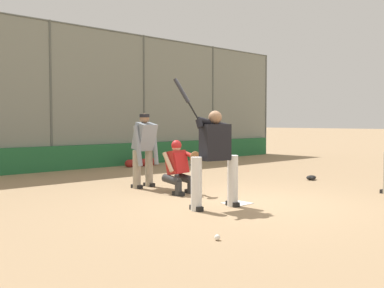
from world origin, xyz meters
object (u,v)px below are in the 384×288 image
umpire_home (144,148)px  spare_bat_by_padding (192,164)px  catcher_behind_plate (179,166)px  equipment_bag_dugout_side (142,162)px  batter_at_plate (214,155)px  fielding_glove_on_dirt (311,178)px  baseball_loose (217,237)px

umpire_home → spare_bat_by_padding: bearing=-152.3°
catcher_behind_plate → equipment_bag_dugout_side: catcher_behind_plate is taller
batter_at_plate → equipment_bag_dugout_side: 7.53m
batter_at_plate → fielding_glove_on_dirt: batter_at_plate is taller
spare_bat_by_padding → fielding_glove_on_dirt: bearing=-136.8°
equipment_bag_dugout_side → batter_at_plate: bearing=62.7°
fielding_glove_on_dirt → baseball_loose: fielding_glove_on_dirt is taller
umpire_home → spare_bat_by_padding: size_ratio=2.53×
baseball_loose → spare_bat_by_padding: bearing=-131.3°
baseball_loose → batter_at_plate: bearing=-134.9°
catcher_behind_plate → equipment_bag_dugout_side: size_ratio=0.83×
batter_at_plate → baseball_loose: 2.25m
batter_at_plate → umpire_home: size_ratio=1.34×
catcher_behind_plate → fielding_glove_on_dirt: size_ratio=3.41×
umpire_home → catcher_behind_plate: bearing=81.9°
spare_bat_by_padding → equipment_bag_dugout_side: size_ratio=0.49×
batter_at_plate → umpire_home: batter_at_plate is taller
catcher_behind_plate → umpire_home: size_ratio=0.66×
spare_bat_by_padding → batter_at_plate: bearing=-170.8°
umpire_home → batter_at_plate: bearing=70.1°
fielding_glove_on_dirt → equipment_bag_dugout_side: size_ratio=0.24×
spare_bat_by_padding → equipment_bag_dugout_side: equipment_bag_dugout_side is taller
catcher_behind_plate → equipment_bag_dugout_side: (-2.85, -5.09, -0.45)m
baseball_loose → equipment_bag_dugout_side: 9.48m
batter_at_plate → catcher_behind_plate: size_ratio=2.02×
umpire_home → equipment_bag_dugout_side: (-2.84, -3.89, -0.77)m
fielding_glove_on_dirt → batter_at_plate: bearing=11.4°
catcher_behind_plate → fielding_glove_on_dirt: bearing=164.2°
equipment_bag_dugout_side → spare_bat_by_padding: bearing=156.0°
batter_at_plate → baseball_loose: batter_at_plate is taller
catcher_behind_plate → equipment_bag_dugout_side: 5.85m
catcher_behind_plate → umpire_home: umpire_home is taller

